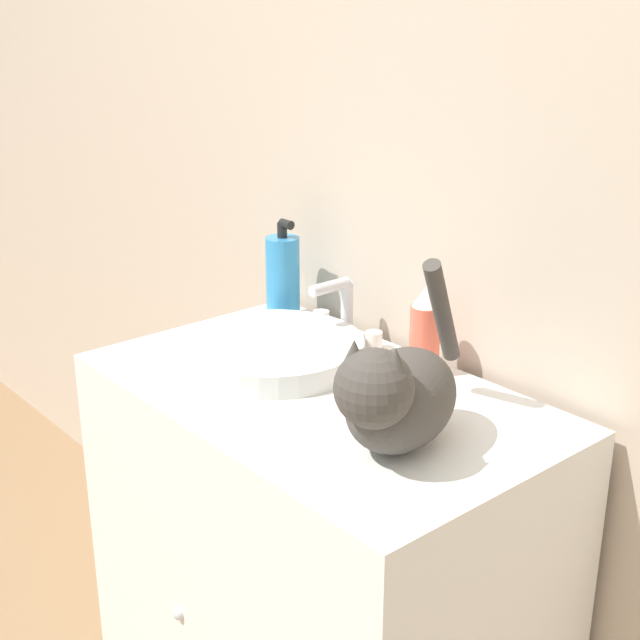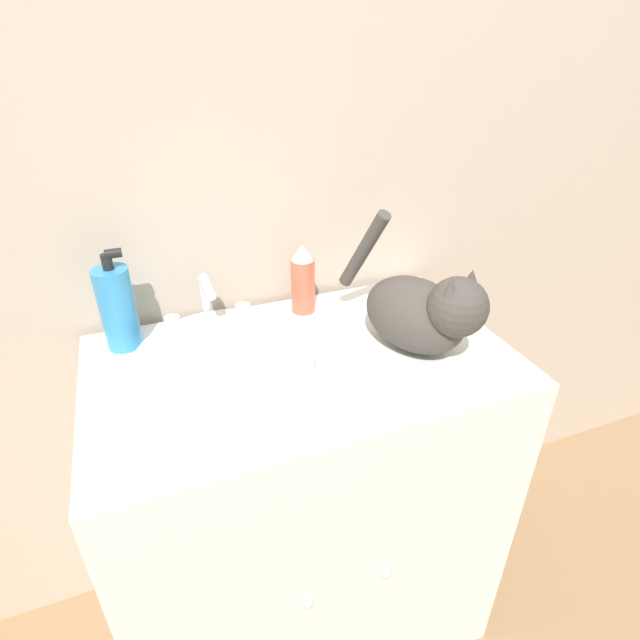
# 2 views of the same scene
# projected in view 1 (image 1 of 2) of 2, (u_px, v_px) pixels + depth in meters

# --- Properties ---
(wall_back) EXTENTS (6.00, 0.05, 2.50)m
(wall_back) POSITION_uv_depth(u_px,v_px,m) (447.00, 130.00, 1.54)
(wall_back) COLOR #C6B29E
(wall_back) RESTS_ON ground_plane
(vanity_cabinet) EXTENTS (0.82, 0.51, 0.84)m
(vanity_cabinet) POSITION_uv_depth(u_px,v_px,m) (319.00, 598.00, 1.64)
(vanity_cabinet) COLOR white
(vanity_cabinet) RESTS_ON ground_plane
(sink_basin) EXTENTS (0.33, 0.33, 0.04)m
(sink_basin) POSITION_uv_depth(u_px,v_px,m) (272.00, 351.00, 1.61)
(sink_basin) COLOR silver
(sink_basin) RESTS_ON vanity_cabinet
(faucet) EXTENTS (0.18, 0.10, 0.12)m
(faucet) POSITION_uv_depth(u_px,v_px,m) (343.00, 313.00, 1.70)
(faucet) COLOR silver
(faucet) RESTS_ON vanity_cabinet
(cat) EXTENTS (0.22, 0.36, 0.26)m
(cat) POSITION_uv_depth(u_px,v_px,m) (396.00, 394.00, 1.27)
(cat) COLOR #47423D
(cat) RESTS_ON vanity_cabinet
(soap_bottle) EXTENTS (0.07, 0.07, 0.21)m
(soap_bottle) POSITION_uv_depth(u_px,v_px,m) (283.00, 277.00, 1.81)
(soap_bottle) COLOR #338CCC
(soap_bottle) RESTS_ON vanity_cabinet
(spray_bottle) EXTENTS (0.05, 0.05, 0.16)m
(spray_bottle) POSITION_uv_depth(u_px,v_px,m) (425.00, 332.00, 1.54)
(spray_bottle) COLOR #EF6047
(spray_bottle) RESTS_ON vanity_cabinet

